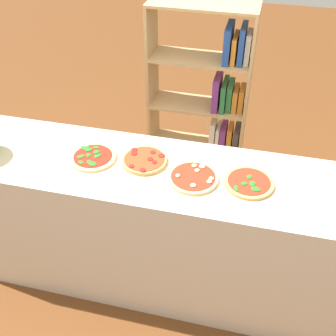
{
  "coord_description": "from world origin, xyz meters",
  "views": [
    {
      "loc": [
        0.4,
        -1.65,
        2.31
      ],
      "look_at": [
        0.0,
        0.0,
        0.93
      ],
      "focal_mm": 44.28,
      "sensor_mm": 36.0,
      "label": 1
    }
  ],
  "objects_px": {
    "pizza_pepperoni_1": "(144,160)",
    "bookshelf": "(211,112)",
    "pizza_spinach_0": "(93,157)",
    "pizza_mushroom_2": "(193,178)",
    "pizza_spinach_3": "(249,183)"
  },
  "relations": [
    {
      "from": "pizza_mushroom_2",
      "to": "pizza_pepperoni_1",
      "type": "bearing_deg",
      "value": 164.56
    },
    {
      "from": "pizza_spinach_0",
      "to": "bookshelf",
      "type": "xyz_separation_m",
      "value": [
        0.51,
        1.01,
        -0.24
      ]
    },
    {
      "from": "pizza_spinach_3",
      "to": "pizza_pepperoni_1",
      "type": "bearing_deg",
      "value": 174.77
    },
    {
      "from": "pizza_pepperoni_1",
      "to": "bookshelf",
      "type": "xyz_separation_m",
      "value": [
        0.23,
        0.98,
        -0.24
      ]
    },
    {
      "from": "pizza_spinach_3",
      "to": "bookshelf",
      "type": "height_order",
      "value": "bookshelf"
    },
    {
      "from": "pizza_spinach_0",
      "to": "pizza_pepperoni_1",
      "type": "height_order",
      "value": "pizza_pepperoni_1"
    },
    {
      "from": "pizza_pepperoni_1",
      "to": "pizza_mushroom_2",
      "type": "relative_size",
      "value": 0.93
    },
    {
      "from": "pizza_spinach_0",
      "to": "bookshelf",
      "type": "bearing_deg",
      "value": 63.11
    },
    {
      "from": "pizza_mushroom_2",
      "to": "bookshelf",
      "type": "relative_size",
      "value": 0.18
    },
    {
      "from": "pizza_pepperoni_1",
      "to": "bookshelf",
      "type": "bearing_deg",
      "value": 76.87
    },
    {
      "from": "pizza_spinach_0",
      "to": "pizza_spinach_3",
      "type": "distance_m",
      "value": 0.85
    },
    {
      "from": "pizza_pepperoni_1",
      "to": "pizza_mushroom_2",
      "type": "bearing_deg",
      "value": -15.44
    },
    {
      "from": "pizza_spinach_3",
      "to": "pizza_spinach_0",
      "type": "bearing_deg",
      "value": 178.86
    },
    {
      "from": "pizza_pepperoni_1",
      "to": "bookshelf",
      "type": "relative_size",
      "value": 0.17
    },
    {
      "from": "pizza_spinach_0",
      "to": "pizza_mushroom_2",
      "type": "xyz_separation_m",
      "value": [
        0.57,
        -0.04,
        0.0
      ]
    }
  ]
}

